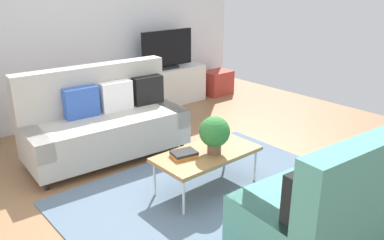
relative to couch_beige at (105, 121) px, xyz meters
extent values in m
plane|color=#936B47|center=(0.27, -1.28, -0.45)|extent=(7.68, 7.68, 0.00)
cube|color=silver|center=(0.27, 1.52, 1.00)|extent=(6.40, 0.12, 2.90)
cube|color=slate|center=(0.33, -1.62, -0.45)|extent=(2.90, 2.20, 0.01)
cube|color=#B2ADA3|center=(-0.02, -0.07, -0.13)|extent=(1.96, 0.98, 0.44)
cube|color=#B2ADA3|center=(0.01, 0.25, 0.37)|extent=(1.91, 0.34, 0.56)
cube|color=#B2ADA3|center=(0.83, -0.13, -0.02)|extent=(0.26, 0.85, 0.22)
cube|color=#B2ADA3|center=(-0.87, -0.01, -0.02)|extent=(0.26, 0.85, 0.22)
cylinder|color=black|center=(0.83, -0.47, -0.40)|extent=(0.05, 0.05, 0.10)
cylinder|color=black|center=(-0.91, -0.35, -0.40)|extent=(0.05, 0.05, 0.10)
cylinder|color=black|center=(0.87, 0.20, -0.40)|extent=(0.05, 0.05, 0.10)
cylinder|color=black|center=(-0.86, 0.33, -0.40)|extent=(0.05, 0.05, 0.10)
cube|color=black|center=(0.66, 0.02, 0.27)|extent=(0.41, 0.17, 0.36)
cube|color=white|center=(0.21, 0.05, 0.27)|extent=(0.41, 0.17, 0.36)
cube|color=#3359B2|center=(-0.24, 0.08, 0.27)|extent=(0.41, 0.17, 0.36)
cube|color=teal|center=(0.68, -2.77, -0.13)|extent=(1.97, 1.01, 0.44)
cube|color=teal|center=(-0.16, -2.69, -0.02)|extent=(0.28, 0.86, 0.22)
cylinder|color=black|center=(1.58, -2.51, -0.40)|extent=(0.05, 0.05, 0.10)
cube|color=black|center=(0.00, -2.85, 0.27)|extent=(0.41, 0.18, 0.36)
cube|color=#9E7042|center=(0.38, -1.42, -0.05)|extent=(1.10, 0.56, 0.04)
cylinder|color=silver|center=(-0.12, -1.19, -0.26)|extent=(0.02, 0.02, 0.38)
cylinder|color=silver|center=(0.88, -1.19, -0.26)|extent=(0.02, 0.02, 0.38)
cylinder|color=silver|center=(-0.12, -1.65, -0.26)|extent=(0.02, 0.02, 0.38)
cylinder|color=silver|center=(0.88, -1.65, -0.26)|extent=(0.02, 0.02, 0.38)
cube|color=silver|center=(1.85, 1.18, -0.13)|extent=(1.40, 0.44, 0.64)
cube|color=black|center=(1.85, 1.16, 0.21)|extent=(0.36, 0.20, 0.04)
cube|color=black|center=(1.85, 1.16, 0.53)|extent=(1.00, 0.05, 0.60)
cube|color=#B2382D|center=(2.95, 1.08, -0.23)|extent=(0.52, 0.40, 0.44)
cylinder|color=brown|center=(0.43, -1.48, 0.02)|extent=(0.14, 0.14, 0.11)
sphere|color=#2D7233|center=(0.43, -1.48, 0.20)|extent=(0.31, 0.31, 0.31)
cube|color=orange|center=(0.14, -1.35, -0.02)|extent=(0.28, 0.23, 0.03)
cube|color=#262626|center=(0.14, -1.35, 0.01)|extent=(0.27, 0.23, 0.03)
cylinder|color=#4C72B2|center=(1.27, 1.23, 0.27)|extent=(0.14, 0.14, 0.15)
cylinder|color=gold|center=(1.47, 1.14, 0.28)|extent=(0.05, 0.05, 0.19)
cylinder|color=#3359B2|center=(1.57, 1.14, 0.30)|extent=(0.06, 0.06, 0.23)
cylinder|color=#3359B2|center=(1.68, 1.14, 0.26)|extent=(0.05, 0.05, 0.14)
camera|label=1|loc=(-2.12, -4.10, 1.66)|focal=36.86mm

